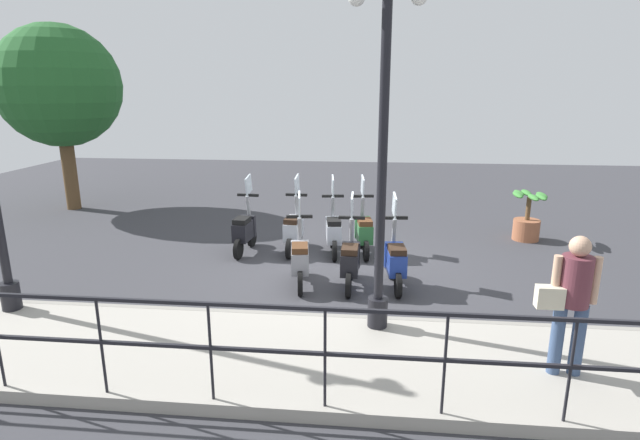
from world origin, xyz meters
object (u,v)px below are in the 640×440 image
Objects in this scene: scooter_near_2 at (300,258)px; scooter_far_2 at (294,229)px; scooter_far_1 at (333,231)px; scooter_far_0 at (364,231)px; lamp_post_near at (382,175)px; scooter_near_0 at (395,260)px; tree_large at (59,87)px; scooter_near_1 at (350,260)px; scooter_far_3 at (245,230)px; pedestrian_with_bag at (572,295)px; potted_palm at (527,220)px.

scooter_far_2 is at bearing 3.73° from scooter_near_2.
scooter_far_2 is (0.04, 0.80, 0.00)m from scooter_far_1.
scooter_far_0 is at bearing -85.40° from scooter_far_2.
scooter_far_0 is at bearing -38.58° from scooter_near_2.
scooter_near_0 is (1.73, -0.30, -1.71)m from lamp_post_near.
scooter_near_2 is (-4.88, -7.00, -2.78)m from tree_large.
scooter_near_1 is 1.00× the size of scooter_far_3.
scooter_far_0 is 1.00× the size of scooter_far_1.
scooter_far_2 is 1.00× the size of scooter_far_3.
scooter_far_0 is (3.41, 0.24, -1.71)m from lamp_post_near.
scooter_far_2 is (-3.13, -6.63, -2.78)m from tree_large.
scooter_far_2 is at bearing -115.30° from tree_large.
scooter_near_0 is at bearing -9.91° from lamp_post_near.
scooter_far_2 is (3.40, 1.64, -1.71)m from lamp_post_near.
scooter_near_1 is 1.00× the size of scooter_near_2.
tree_large is (6.53, 8.27, 1.07)m from lamp_post_near.
pedestrian_with_bag is 1.03× the size of scooter_near_0.
pedestrian_with_bag is 5.87m from potted_palm.
potted_palm is at bearing -49.75° from scooter_near_0.
lamp_post_near is 2.97× the size of scooter_far_1.
scooter_far_0 reaches higher than potted_palm.
lamp_post_near is at bearing 175.92° from scooter_far_0.
scooter_near_0 is 3.31m from scooter_far_3.
scooter_far_2 is (4.34, 3.67, -0.60)m from pedestrian_with_bag.
scooter_far_3 is at bearing 85.20° from scooter_far_0.
lamp_post_near is 2.97× the size of scooter_far_3.
scooter_far_1 and scooter_far_3 have the same top height.
lamp_post_near is at bearing -150.64° from scooter_near_2.
scooter_far_0 is (4.35, 2.28, -0.60)m from pedestrian_with_bag.
scooter_far_1 is at bearing 34.13° from pedestrian_with_bag.
tree_large is at bearing 81.32° from potted_palm.
scooter_far_3 is (-0.09, 1.78, 0.00)m from scooter_far_1.
tree_large is 3.15× the size of scooter_near_2.
scooter_far_2 is at bearing 82.34° from scooter_far_0.
tree_large is at bearing 64.95° from scooter_far_3.
scooter_near_0 is at bearing -126.55° from scooter_far_2.
potted_palm is 5.52m from scooter_near_2.
potted_palm is (-1.76, -11.55, -2.81)m from tree_large.
scooter_near_0 is 1.00× the size of scooter_far_3.
lamp_post_near is at bearing 164.73° from scooter_near_0.
scooter_far_0 and scooter_far_1 have the same top height.
scooter_near_1 is at bearing 89.67° from scooter_near_0.
potted_palm is at bearing -98.68° from tree_large.
scooter_near_1 is (-3.10, 3.71, 0.04)m from potted_palm.
scooter_far_0 and scooter_far_3 have the same top height.
potted_palm is 4.84m from scooter_near_1.
lamp_post_near is at bearing 145.50° from potted_palm.
scooter_near_2 is at bearing 87.41° from scooter_near_0.
scooter_far_0 is at bearing 27.95° from pedestrian_with_bag.
scooter_near_2 is 2.11m from scooter_far_3.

